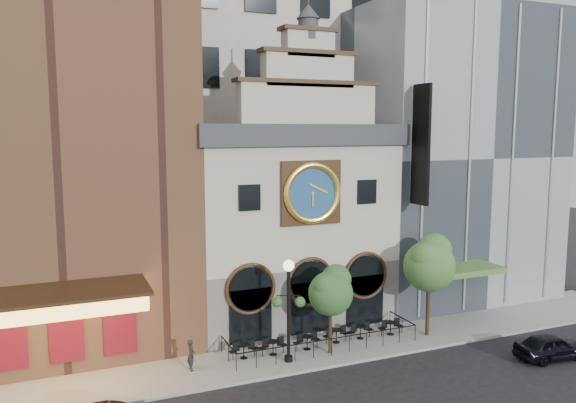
% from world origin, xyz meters
% --- Properties ---
extents(ground, '(120.00, 120.00, 0.00)m').
position_xyz_m(ground, '(0.00, 0.00, 0.00)').
color(ground, black).
rests_on(ground, ground).
extents(sidewalk, '(44.00, 5.00, 0.15)m').
position_xyz_m(sidewalk, '(0.00, 2.50, 0.07)').
color(sidewalk, gray).
rests_on(sidewalk, ground).
extents(clock_building, '(12.60, 8.78, 18.65)m').
position_xyz_m(clock_building, '(0.00, 7.82, 6.69)').
color(clock_building, '#605E5B').
rests_on(clock_building, ground).
extents(theater_building, '(14.00, 15.60, 25.00)m').
position_xyz_m(theater_building, '(-13.00, 9.96, 12.60)').
color(theater_building, brown).
rests_on(theater_building, ground).
extents(retail_building, '(14.00, 14.40, 20.00)m').
position_xyz_m(retail_building, '(12.99, 9.99, 10.14)').
color(retail_building, gray).
rests_on(retail_building, ground).
extents(office_tower, '(20.00, 16.00, 40.00)m').
position_xyz_m(office_tower, '(0.00, 20.00, 20.00)').
color(office_tower, beige).
rests_on(office_tower, ground).
extents(cafe_railing, '(10.60, 2.60, 0.90)m').
position_xyz_m(cafe_railing, '(0.00, 2.50, 0.60)').
color(cafe_railing, black).
rests_on(cafe_railing, sidewalk).
extents(bistro_0, '(1.58, 0.68, 0.90)m').
position_xyz_m(bistro_0, '(-4.45, 2.57, 0.61)').
color(bistro_0, black).
rests_on(bistro_0, sidewalk).
extents(bistro_1, '(1.58, 0.68, 0.90)m').
position_xyz_m(bistro_1, '(-2.88, 2.41, 0.61)').
color(bistro_1, black).
rests_on(bistro_1, sidewalk).
extents(bistro_2, '(1.58, 0.68, 0.90)m').
position_xyz_m(bistro_2, '(-0.90, 2.38, 0.61)').
color(bistro_2, black).
rests_on(bistro_2, sidewalk).
extents(bistro_3, '(1.58, 0.68, 0.90)m').
position_xyz_m(bistro_3, '(1.03, 2.64, 0.61)').
color(bistro_3, black).
rests_on(bistro_3, sidewalk).
extents(bistro_4, '(1.58, 0.68, 0.90)m').
position_xyz_m(bistro_4, '(2.58, 2.65, 0.61)').
color(bistro_4, black).
rests_on(bistro_4, sidewalk).
extents(bistro_5, '(1.58, 0.68, 0.90)m').
position_xyz_m(bistro_5, '(4.52, 2.52, 0.61)').
color(bistro_5, black).
rests_on(bistro_5, sidewalk).
extents(car_right, '(4.18, 2.07, 1.37)m').
position_xyz_m(car_right, '(10.65, -3.43, 0.68)').
color(car_right, black).
rests_on(car_right, ground).
extents(pedestrian, '(0.39, 0.58, 1.59)m').
position_xyz_m(pedestrian, '(-7.31, 2.22, 0.95)').
color(pedestrian, black).
rests_on(pedestrian, sidewalk).
extents(lamppost, '(1.63, 0.98, 5.36)m').
position_xyz_m(lamppost, '(-2.43, 1.33, 3.47)').
color(lamppost, black).
rests_on(lamppost, sidewalk).
extents(tree_left, '(2.47, 2.38, 4.75)m').
position_xyz_m(tree_left, '(0.09, 1.51, 3.64)').
color(tree_left, '#382619').
rests_on(tree_left, sidewalk).
extents(tree_right, '(3.08, 2.96, 5.92)m').
position_xyz_m(tree_right, '(6.52, 1.70, 4.49)').
color(tree_right, '#382619').
rests_on(tree_right, sidewalk).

